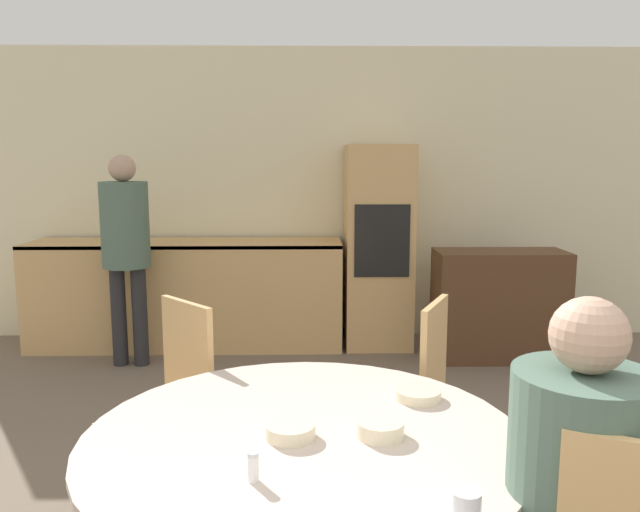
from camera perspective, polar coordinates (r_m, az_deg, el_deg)
name	(u,v)px	position (r m, az deg, el deg)	size (l,w,h in m)	color
wall_back	(319,195)	(5.69, -0.05, 5.61)	(6.69, 0.05, 2.60)	beige
kitchen_counter	(187,292)	(5.56, -12.04, -3.25)	(2.68, 0.60, 0.92)	tan
oven_unit	(378,246)	(5.43, 5.33, 0.87)	(0.57, 0.59, 1.74)	tan
sideboard	(499,305)	(5.30, 16.03, -4.32)	(1.04, 0.45, 0.89)	#51331E
dining_table	(304,488)	(2.23, -1.50, -20.46)	(1.46, 1.46, 0.73)	#51331E
chair_far_left	(172,398)	(3.00, -13.34, -12.56)	(0.57, 0.57, 0.98)	tan
chair_far_right	(414,392)	(3.04, 8.63, -12.17)	(0.53, 0.53, 0.98)	tan
person_seated	(582,498)	(1.93, 22.87, -19.70)	(0.39, 0.46, 1.28)	#262628
person_standing	(126,238)	(5.05, -17.35, 1.60)	(0.37, 0.37, 1.66)	#262628
cup	(466,507)	(1.71, 13.19, -21.41)	(0.08, 0.08, 0.08)	silver
bowl_near	(290,431)	(2.10, -2.73, -15.68)	(0.16, 0.16, 0.05)	beige
bowl_centre	(380,429)	(2.12, 5.52, -15.45)	(0.16, 0.16, 0.05)	beige
bowl_far	(418,394)	(2.43, 8.93, -12.38)	(0.17, 0.17, 0.04)	beige
salt_shaker	(253,467)	(1.85, -6.13, -18.59)	(0.03, 0.03, 0.09)	white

